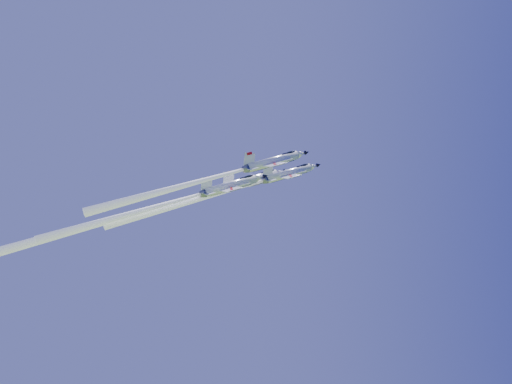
{
  "coord_description": "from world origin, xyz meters",
  "views": [
    {
      "loc": [
        -4.23,
        -121.41,
        45.07
      ],
      "look_at": [
        0.0,
        0.0,
        77.31
      ],
      "focal_mm": 40.0,
      "sensor_mm": 36.0,
      "label": 1
    }
  ],
  "objects_px": {
    "jet_slot": "(168,203)",
    "jet_left": "(162,206)",
    "jet_right": "(213,178)",
    "jet_lead": "(228,191)"
  },
  "relations": [
    {
      "from": "jet_left",
      "to": "jet_right",
      "type": "bearing_deg",
      "value": 19.48
    },
    {
      "from": "jet_lead",
      "to": "jet_right",
      "type": "bearing_deg",
      "value": -40.98
    },
    {
      "from": "jet_left",
      "to": "jet_right",
      "type": "distance_m",
      "value": 16.04
    },
    {
      "from": "jet_right",
      "to": "jet_left",
      "type": "bearing_deg",
      "value": -160.52
    },
    {
      "from": "jet_left",
      "to": "jet_slot",
      "type": "bearing_deg",
      "value": -7.29
    },
    {
      "from": "jet_right",
      "to": "jet_slot",
      "type": "xyz_separation_m",
      "value": [
        -9.22,
        4.99,
        -4.09
      ]
    },
    {
      "from": "jet_lead",
      "to": "jet_left",
      "type": "xyz_separation_m",
      "value": [
        -14.09,
        0.17,
        -3.42
      ]
    },
    {
      "from": "jet_left",
      "to": "jet_lead",
      "type": "bearing_deg",
      "value": 62.89
    },
    {
      "from": "jet_slot",
      "to": "jet_left",
      "type": "bearing_deg",
      "value": 172.71
    },
    {
      "from": "jet_left",
      "to": "jet_slot",
      "type": "height_order",
      "value": "jet_left"
    }
  ]
}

